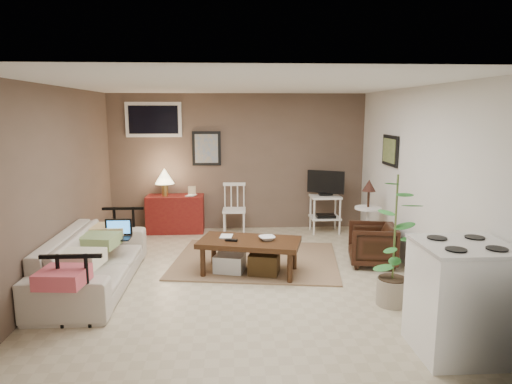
{
  "coord_description": "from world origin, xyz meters",
  "views": [
    {
      "loc": [
        -0.14,
        -5.56,
        2.09
      ],
      "look_at": [
        0.2,
        0.35,
        1.04
      ],
      "focal_mm": 32.0,
      "sensor_mm": 36.0,
      "label": 1
    }
  ],
  "objects": [
    {
      "name": "floor",
      "position": [
        0.0,
        0.0,
        0.0
      ],
      "size": [
        5.0,
        5.0,
        0.0
      ],
      "primitive_type": "plane",
      "color": "#C1B293",
      "rests_on": "ground"
    },
    {
      "name": "art_back",
      "position": [
        -0.55,
        2.48,
        1.45
      ],
      "size": [
        0.5,
        0.03,
        0.6
      ],
      "primitive_type": "cube",
      "color": "black"
    },
    {
      "name": "art_right",
      "position": [
        2.23,
        1.05,
        1.52
      ],
      "size": [
        0.03,
        0.6,
        0.45
      ],
      "primitive_type": "cube",
      "color": "black"
    },
    {
      "name": "window",
      "position": [
        -1.45,
        2.48,
        1.95
      ],
      "size": [
        0.96,
        0.03,
        0.6
      ],
      "primitive_type": "cube",
      "color": "white"
    },
    {
      "name": "rug",
      "position": [
        0.21,
        0.64,
        0.01
      ],
      "size": [
        2.51,
        2.12,
        0.02
      ],
      "primitive_type": "cube",
      "rotation": [
        0.0,
        0.0,
        -0.15
      ],
      "color": "#8B6B51",
      "rests_on": "floor"
    },
    {
      "name": "coffee_table",
      "position": [
        0.09,
        0.11,
        0.27
      ],
      "size": [
        1.41,
        0.96,
        0.49
      ],
      "color": "#3B2210",
      "rests_on": "floor"
    },
    {
      "name": "sofa",
      "position": [
        -1.8,
        -0.2,
        0.44
      ],
      "size": [
        0.65,
        2.23,
        0.87
      ],
      "primitive_type": "imported",
      "rotation": [
        0.0,
        0.0,
        1.57
      ],
      "color": "beige",
      "rests_on": "floor"
    },
    {
      "name": "sofa_pillows",
      "position": [
        -1.75,
        -0.45,
        0.53
      ],
      "size": [
        0.43,
        2.12,
        0.15
      ],
      "primitive_type": null,
      "color": "beige",
      "rests_on": "sofa"
    },
    {
      "name": "sofa_end_rails",
      "position": [
        -1.67,
        -0.2,
        0.37
      ],
      "size": [
        0.6,
        2.22,
        0.75
      ],
      "primitive_type": null,
      "color": "black",
      "rests_on": "floor"
    },
    {
      "name": "laptop",
      "position": [
        -1.59,
        0.19,
        0.56
      ],
      "size": [
        0.34,
        0.25,
        0.23
      ],
      "color": "black",
      "rests_on": "sofa"
    },
    {
      "name": "red_console",
      "position": [
        -1.12,
        2.29,
        0.39
      ],
      "size": [
        0.98,
        0.43,
        1.13
      ],
      "color": "maroon",
      "rests_on": "floor"
    },
    {
      "name": "spindle_chair",
      "position": [
        -0.08,
        2.16,
        0.41
      ],
      "size": [
        0.41,
        0.41,
        0.86
      ],
      "color": "white",
      "rests_on": "floor"
    },
    {
      "name": "tv_stand",
      "position": [
        1.51,
        2.13,
        0.57
      ],
      "size": [
        0.6,
        0.42,
        1.09
      ],
      "color": "white",
      "rests_on": "floor"
    },
    {
      "name": "side_table",
      "position": [
        1.96,
        1.14,
        0.67
      ],
      "size": [
        0.4,
        0.4,
        1.08
      ],
      "color": "white",
      "rests_on": "floor"
    },
    {
      "name": "armchair",
      "position": [
        1.8,
        0.38,
        0.31
      ],
      "size": [
        0.67,
        0.7,
        0.63
      ],
      "primitive_type": "imported",
      "rotation": [
        0.0,
        0.0,
        -1.75
      ],
      "color": "black",
      "rests_on": "floor"
    },
    {
      "name": "potted_plant",
      "position": [
        1.61,
        -0.93,
        0.78
      ],
      "size": [
        0.37,
        0.37,
        1.47
      ],
      "color": "gray",
      "rests_on": "floor"
    },
    {
      "name": "stove",
      "position": [
        1.84,
        -1.96,
        0.5
      ],
      "size": [
        0.77,
        0.71,
        1.0
      ],
      "color": "white",
      "rests_on": "floor"
    },
    {
      "name": "bowl",
      "position": [
        0.32,
        0.09,
        0.56
      ],
      "size": [
        0.21,
        0.09,
        0.2
      ],
      "primitive_type": "imported",
      "rotation": [
        0.0,
        0.0,
        0.19
      ],
      "color": "#3B2210",
      "rests_on": "coffee_table"
    },
    {
      "name": "book_table",
      "position": [
        -0.28,
        0.28,
        0.57
      ],
      "size": [
        0.16,
        0.04,
        0.21
      ],
      "primitive_type": "imported",
      "rotation": [
        0.0,
        0.0,
        -0.13
      ],
      "color": "#3B2210",
      "rests_on": "coffee_table"
    },
    {
      "name": "book_console",
      "position": [
        -0.89,
        2.24,
        0.75
      ],
      "size": [
        0.14,
        0.07,
        0.2
      ],
      "primitive_type": "imported",
      "rotation": [
        0.0,
        0.0,
        -0.35
      ],
      "color": "#3B2210",
      "rests_on": "red_console"
    }
  ]
}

